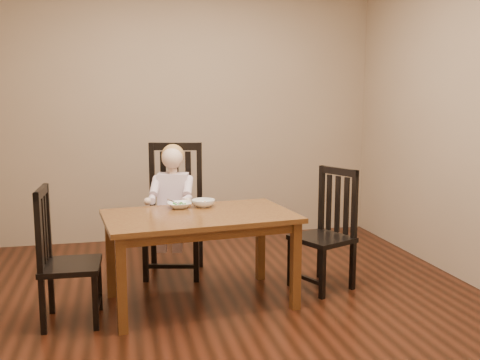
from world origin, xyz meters
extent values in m
cube|color=#3D190D|center=(0.00, 0.00, 0.00)|extent=(4.00, 4.00, 0.01)
cube|color=#9B8162|center=(0.00, 2.00, 1.35)|extent=(4.00, 0.01, 2.70)
cube|color=#9B8162|center=(0.00, -2.00, 1.35)|extent=(4.00, 0.01, 2.70)
cube|color=#9B8162|center=(2.00, 0.00, 1.35)|extent=(0.01, 4.00, 2.70)
cube|color=#4E2612|center=(-0.19, 0.08, 0.65)|extent=(1.42, 0.95, 0.04)
cube|color=#4E2612|center=(-0.19, 0.08, 0.60)|extent=(1.30, 0.83, 0.07)
cube|color=#4E2612|center=(-0.76, -0.32, 0.32)|extent=(0.07, 0.07, 0.64)
cube|color=#4E2612|center=(0.45, -0.19, 0.32)|extent=(0.07, 0.07, 0.64)
cube|color=#4E2612|center=(-0.83, 0.35, 0.32)|extent=(0.07, 0.07, 0.64)
cube|color=#4E2612|center=(0.38, 0.49, 0.32)|extent=(0.07, 0.07, 0.64)
cube|color=black|center=(-0.31, 0.78, 0.47)|extent=(0.58, 0.56, 0.04)
cube|color=black|center=(-0.06, 0.92, 0.22)|extent=(0.05, 0.05, 0.45)
cube|color=black|center=(-0.46, 1.02, 0.22)|extent=(0.05, 0.05, 0.45)
cube|color=black|center=(-0.15, 0.54, 0.22)|extent=(0.05, 0.05, 0.45)
cube|color=black|center=(-0.56, 0.64, 0.22)|extent=(0.05, 0.05, 0.45)
cube|color=black|center=(-0.06, 0.92, 0.80)|extent=(0.05, 0.05, 0.62)
cube|color=black|center=(-0.46, 1.02, 0.80)|extent=(0.05, 0.05, 0.62)
cube|color=black|center=(-0.26, 0.97, 1.08)|extent=(0.46, 0.15, 0.07)
cube|color=black|center=(-0.16, 0.94, 0.77)|extent=(0.05, 0.03, 0.54)
cube|color=black|center=(-0.26, 0.97, 0.77)|extent=(0.05, 0.03, 0.54)
cube|color=black|center=(-0.37, 1.00, 0.77)|extent=(0.05, 0.03, 0.54)
cube|color=black|center=(-1.08, -0.06, 0.39)|extent=(0.40, 0.41, 0.04)
cube|color=black|center=(-1.24, 0.12, 0.19)|extent=(0.04, 0.04, 0.37)
cube|color=black|center=(-1.25, -0.22, 0.19)|extent=(0.04, 0.04, 0.37)
cube|color=black|center=(-0.91, 0.11, 0.19)|extent=(0.04, 0.04, 0.37)
cube|color=black|center=(-0.93, -0.24, 0.19)|extent=(0.04, 0.04, 0.37)
cube|color=black|center=(-1.24, 0.12, 0.66)|extent=(0.04, 0.04, 0.52)
cube|color=black|center=(-1.25, -0.22, 0.66)|extent=(0.04, 0.04, 0.52)
cube|color=black|center=(-1.25, -0.05, 0.90)|extent=(0.05, 0.38, 0.05)
cube|color=black|center=(-1.24, 0.04, 0.64)|extent=(0.02, 0.04, 0.44)
cube|color=black|center=(-1.25, -0.05, 0.64)|extent=(0.02, 0.04, 0.44)
cube|color=black|center=(-1.25, -0.14, 0.64)|extent=(0.02, 0.04, 0.44)
cube|color=black|center=(0.79, 0.18, 0.40)|extent=(0.52, 0.53, 0.04)
cube|color=black|center=(1.02, 0.08, 0.19)|extent=(0.05, 0.05, 0.38)
cube|color=black|center=(0.88, 0.41, 0.19)|extent=(0.05, 0.05, 0.38)
cube|color=black|center=(0.71, -0.05, 0.19)|extent=(0.05, 0.05, 0.38)
cube|color=black|center=(0.57, 0.27, 0.19)|extent=(0.05, 0.05, 0.38)
cube|color=black|center=(1.02, 0.08, 0.69)|extent=(0.05, 0.05, 0.53)
cube|color=black|center=(0.88, 0.41, 0.69)|extent=(0.05, 0.05, 0.53)
cube|color=black|center=(0.95, 0.25, 0.92)|extent=(0.19, 0.37, 0.06)
cube|color=black|center=(0.98, 0.16, 0.66)|extent=(0.03, 0.05, 0.46)
cube|color=black|center=(0.95, 0.25, 0.66)|extent=(0.03, 0.05, 0.46)
cube|color=black|center=(0.91, 0.33, 0.66)|extent=(0.03, 0.05, 0.46)
imported|color=white|center=(-0.31, 0.32, 0.69)|extent=(0.19, 0.19, 0.04)
imported|color=white|center=(-0.12, 0.32, 0.70)|extent=(0.18, 0.18, 0.06)
cube|color=silver|center=(-0.35, 0.29, 0.72)|extent=(0.11, 0.07, 0.05)
cube|color=silver|center=(-0.35, 0.29, 0.71)|extent=(0.04, 0.04, 0.01)
camera|label=1|loc=(-0.76, -3.66, 1.50)|focal=40.00mm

